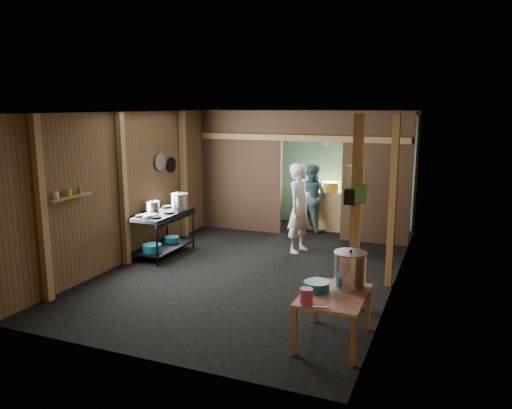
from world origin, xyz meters
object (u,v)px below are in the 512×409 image
at_px(pink_bucket, 306,296).
at_px(cook, 300,208).
at_px(gas_range, 162,234).
at_px(yellow_tub, 331,187).
at_px(stove_pot_large, 180,202).
at_px(stock_pot, 350,271).
at_px(prep_table, 333,318).

relative_size(pink_bucket, cook, 0.10).
bearing_deg(gas_range, yellow_tub, 52.42).
bearing_deg(cook, gas_range, 129.92).
bearing_deg(stove_pot_large, gas_range, -114.89).
distance_m(stock_pot, cook, 3.47).
bearing_deg(cook, yellow_tub, 9.52).
distance_m(gas_range, pink_bucket, 4.37).
bearing_deg(prep_table, cook, 113.39).
relative_size(stock_pot, pink_bucket, 2.64).
relative_size(prep_table, cook, 0.60).
relative_size(gas_range, stove_pot_large, 4.25).
bearing_deg(gas_range, prep_table, -30.77).
xyz_separation_m(prep_table, cook, (-1.45, 3.36, 0.54)).
height_order(prep_table, pink_bucket, pink_bucket).
relative_size(gas_range, prep_table, 1.37).
bearing_deg(pink_bucket, gas_range, 143.37).
bearing_deg(pink_bucket, stock_pot, 63.41).
bearing_deg(stove_pot_large, stock_pot, -32.17).
distance_m(gas_range, stove_pot_large, 0.67).
bearing_deg(cook, pink_bucket, -148.86).
bearing_deg(pink_bucket, stove_pot_large, 138.28).
relative_size(prep_table, yellow_tub, 2.68).
relative_size(gas_range, pink_bucket, 7.84).
xyz_separation_m(gas_range, yellow_tub, (2.37, 3.08, 0.55)).
relative_size(stove_pot_large, yellow_tub, 0.86).
bearing_deg(prep_table, yellow_tub, 104.26).
xyz_separation_m(pink_bucket, cook, (-1.24, 3.75, 0.16)).
relative_size(gas_range, cook, 0.81).
xyz_separation_m(stove_pot_large, yellow_tub, (2.20, 2.71, 0.01)).
distance_m(prep_table, stove_pot_large, 4.43).
bearing_deg(stock_pot, stove_pot_large, 147.83).
bearing_deg(gas_range, cook, 27.07).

